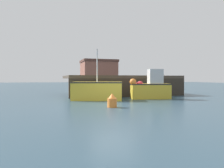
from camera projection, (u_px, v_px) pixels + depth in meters
ground at (113, 106)px, 11.85m from camera, size 120.00×160.00×0.10m
pier at (120, 79)px, 19.83m from camera, size 10.18×6.63×1.78m
fishing_boat_near_left at (97, 90)px, 14.76m from camera, size 3.84×2.63×3.60m
fishing_boat_near_right at (150, 88)px, 15.70m from camera, size 3.21×1.65×2.22m
rowboat at (157, 96)px, 16.35m from camera, size 2.08×0.95×0.35m
warehouse at (98, 73)px, 48.54m from camera, size 7.79×6.98×5.79m
mooring_buoy_foreground at (112, 101)px, 11.00m from camera, size 0.50×0.50×0.73m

